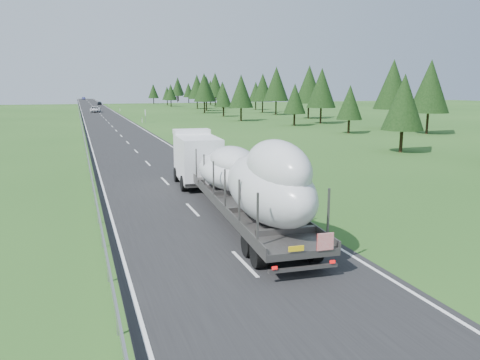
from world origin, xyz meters
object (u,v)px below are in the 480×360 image
object	(u,v)px
boat_truck	(235,173)
distant_car_dark	(100,103)
distant_car_blue	(84,98)
distant_van	(95,109)
highway_sign	(145,114)

from	to	relation	value
boat_truck	distant_car_dark	size ratio (longest dim) A/B	4.98
distant_car_dark	distant_car_blue	distance (m)	90.03
distant_van	distant_car_dark	xyz separation A→B (m)	(4.04, 60.82, -0.13)
distant_car_dark	distant_van	bearing A→B (deg)	-92.77
boat_truck	highway_sign	bearing A→B (deg)	85.90
distant_car_blue	distant_car_dark	bearing A→B (deg)	-92.83
distant_car_dark	highway_sign	bearing A→B (deg)	-86.83
boat_truck	distant_car_dark	bearing A→B (deg)	89.60
boat_truck	distant_van	bearing A→B (deg)	91.35
distant_van	boat_truck	bearing A→B (deg)	-84.26
distant_car_dark	boat_truck	bearing A→B (deg)	-89.37
highway_sign	distant_van	size ratio (longest dim) A/B	0.42
boat_truck	distant_van	distance (m)	118.27
distant_van	distant_car_blue	size ratio (longest dim) A/B	1.30
boat_truck	distant_car_dark	world-z (taller)	boat_truck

